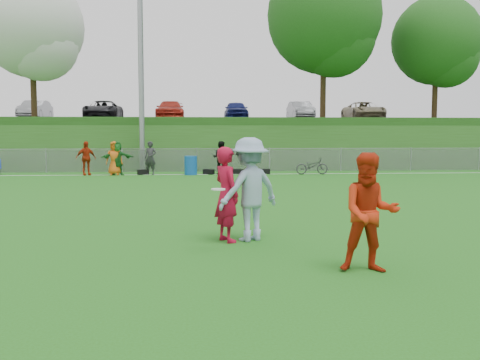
{
  "coord_description": "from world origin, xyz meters",
  "views": [
    {
      "loc": [
        0.08,
        -9.14,
        2.1
      ],
      "look_at": [
        0.84,
        0.5,
        1.25
      ],
      "focal_mm": 40.0,
      "sensor_mm": 36.0,
      "label": 1
    }
  ],
  "objects": [
    {
      "name": "bicycle",
      "position": [
        5.86,
        17.63,
        0.43
      ],
      "size": [
        1.65,
        0.6,
        0.86
      ],
      "primitive_type": "imported",
      "rotation": [
        0.0,
        0.0,
        1.59
      ],
      "color": "#2C2C2E",
      "rests_on": "ground"
    },
    {
      "name": "frisbee",
      "position": [
        0.43,
        0.09,
        1.13
      ],
      "size": [
        0.25,
        0.25,
        0.02
      ],
      "color": "silver",
      "rests_on": "ground"
    },
    {
      "name": "tree_white_flowering",
      "position": [
        -9.84,
        24.92,
        8.32
      ],
      "size": [
        6.3,
        6.3,
        8.78
      ],
      "color": "black",
      "rests_on": "berm"
    },
    {
      "name": "tree_green_near",
      "position": [
        8.16,
        24.42,
        9.03
      ],
      "size": [
        7.14,
        7.14,
        9.95
      ],
      "color": "black",
      "rests_on": "berm"
    },
    {
      "name": "player_red_center",
      "position": [
        2.66,
        -1.35,
        0.91
      ],
      "size": [
        0.98,
        0.82,
        1.81
      ],
      "primitive_type": "imported",
      "rotation": [
        0.0,
        0.0,
        -0.16
      ],
      "color": "red",
      "rests_on": "ground"
    },
    {
      "name": "parking_lot",
      "position": [
        0.0,
        33.0,
        3.05
      ],
      "size": [
        120.0,
        12.0,
        0.1
      ],
      "primitive_type": "cube",
      "color": "black",
      "rests_on": "berm"
    },
    {
      "name": "light_pole",
      "position": [
        -3.0,
        20.8,
        6.71
      ],
      "size": [
        1.2,
        0.4,
        12.15
      ],
      "color": "gray",
      "rests_on": "ground"
    },
    {
      "name": "player_blue",
      "position": [
        1.08,
        1.17,
        1.01
      ],
      "size": [
        1.51,
        1.29,
        2.02
      ],
      "primitive_type": "imported",
      "rotation": [
        0.0,
        0.0,
        3.66
      ],
      "color": "#8BA4C1",
      "rests_on": "ground"
    },
    {
      "name": "sideline_far",
      "position": [
        0.0,
        18.0,
        0.01
      ],
      "size": [
        60.0,
        0.1,
        0.01
      ],
      "primitive_type": "cube",
      "color": "white",
      "rests_on": "ground"
    },
    {
      "name": "recycling_bin",
      "position": [
        -0.29,
        17.86,
        0.47
      ],
      "size": [
        0.65,
        0.65,
        0.95
      ],
      "primitive_type": "cylinder",
      "rotation": [
        0.0,
        0.0,
        -0.03
      ],
      "color": "#0F4EA7",
      "rests_on": "ground"
    },
    {
      "name": "tree_green_far",
      "position": [
        16.16,
        25.92,
        7.96
      ],
      "size": [
        5.88,
        5.88,
        8.19
      ],
      "color": "black",
      "rests_on": "berm"
    },
    {
      "name": "berm",
      "position": [
        0.0,
        31.0,
        1.5
      ],
      "size": [
        120.0,
        18.0,
        3.0
      ],
      "primitive_type": "cube",
      "color": "#214A14",
      "rests_on": "ground"
    },
    {
      "name": "gear_bags",
      "position": [
        0.88,
        18.1,
        0.13
      ],
      "size": [
        6.8,
        0.54,
        0.26
      ],
      "color": "black",
      "rests_on": "ground"
    },
    {
      "name": "spectator_row",
      "position": [
        -2.95,
        18.0,
        0.85
      ],
      "size": [
        7.76,
        0.87,
        1.69
      ],
      "color": "#AA260B",
      "rests_on": "ground"
    },
    {
      "name": "fence",
      "position": [
        0.0,
        20.0,
        0.65
      ],
      "size": [
        58.0,
        0.06,
        1.3
      ],
      "color": "gray",
      "rests_on": "ground"
    },
    {
      "name": "car_row",
      "position": [
        -1.17,
        32.0,
        3.82
      ],
      "size": [
        32.04,
        5.18,
        1.44
      ],
      "color": "silver",
      "rests_on": "parking_lot"
    },
    {
      "name": "player_red_left",
      "position": [
        0.63,
        1.1,
        0.92
      ],
      "size": [
        0.7,
        0.8,
        1.84
      ],
      "primitive_type": "imported",
      "rotation": [
        0.0,
        0.0,
        2.05
      ],
      "color": "#AA0B2A",
      "rests_on": "ground"
    },
    {
      "name": "ground",
      "position": [
        0.0,
        0.0,
        0.0
      ],
      "size": [
        120.0,
        120.0,
        0.0
      ],
      "primitive_type": "plane",
      "color": "#225C13",
      "rests_on": "ground"
    }
  ]
}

